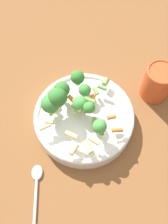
{
  "coord_description": "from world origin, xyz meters",
  "views": [
    {
      "loc": [
        0.01,
        -0.29,
        0.62
      ],
      "look_at": [
        0.0,
        0.0,
        0.06
      ],
      "focal_mm": 42.0,
      "sensor_mm": 36.0,
      "label": 1
    }
  ],
  "objects": [
    {
      "name": "spoon",
      "position": [
        -0.1,
        -0.18,
        0.01
      ],
      "size": [
        0.03,
        0.19,
        0.01
      ],
      "rotation": [
        0.0,
        0.0,
        7.92
      ],
      "color": "silver",
      "rests_on": "ground_plane"
    },
    {
      "name": "cup",
      "position": [
        0.19,
        0.1,
        0.05
      ],
      "size": [
        0.07,
        0.07,
        0.1
      ],
      "color": "#CC4C23",
      "rests_on": "ground_plane"
    },
    {
      "name": "bowl",
      "position": [
        0.0,
        0.0,
        0.02
      ],
      "size": [
        0.25,
        0.25,
        0.05
      ],
      "color": "white",
      "rests_on": "ground_plane"
    },
    {
      "name": "ground_plane",
      "position": [
        0.0,
        0.0,
        0.0
      ],
      "size": [
        3.0,
        3.0,
        0.0
      ],
      "primitive_type": "plane",
      "color": "brown"
    },
    {
      "name": "pasta_salad",
      "position": [
        -0.03,
        0.01,
        0.09
      ],
      "size": [
        0.19,
        0.21,
        0.08
      ],
      "color": "#8CB766",
      "rests_on": "bowl"
    }
  ]
}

